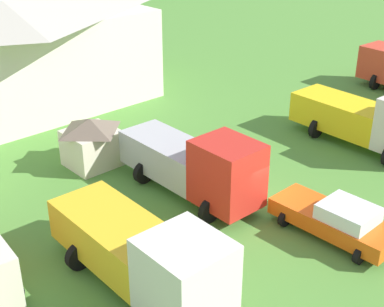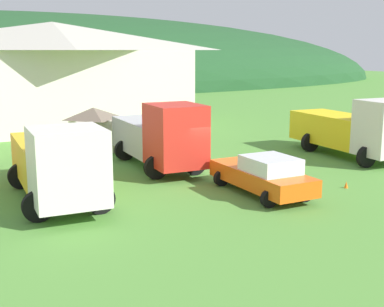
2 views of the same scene
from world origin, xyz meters
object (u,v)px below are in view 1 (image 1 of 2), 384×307
service_pickup_orange (336,219)px  play_shed_cream (91,141)px  heavy_rig_striped (146,254)px  flatbed_truck_yellow (367,119)px  crane_truck_red (197,165)px

service_pickup_orange → play_shed_cream: bearing=-164.3°
heavy_rig_striped → service_pickup_orange: 8.28m
play_shed_cream → flatbed_truck_yellow: 14.88m
play_shed_cream → service_pickup_orange: 12.82m
play_shed_cream → heavy_rig_striped: size_ratio=0.33×
play_shed_cream → flatbed_truck_yellow: size_ratio=0.34×
heavy_rig_striped → service_pickup_orange: heavy_rig_striped is taller
heavy_rig_striped → crane_truck_red: bearing=123.3°
heavy_rig_striped → play_shed_cream: bearing=158.4°
flatbed_truck_yellow → heavy_rig_striped: bearing=-83.4°
heavy_rig_striped → crane_truck_red: (5.84, 3.65, 0.08)m
play_shed_cream → crane_truck_red: 6.32m
flatbed_truck_yellow → service_pickup_orange: bearing=-63.6°
crane_truck_red → service_pickup_orange: (2.01, -6.18, -0.86)m
play_shed_cream → heavy_rig_striped: (-4.11, -9.72, 0.28)m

